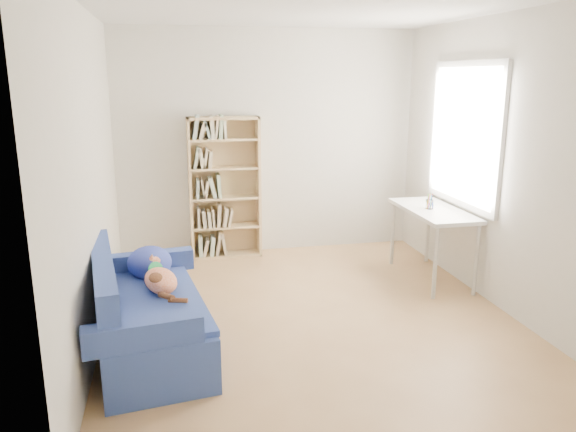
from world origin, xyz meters
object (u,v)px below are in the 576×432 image
at_px(desk, 433,216).
at_px(pen_cup, 430,203).
at_px(bookshelf, 225,193).
at_px(sofa, 145,312).

distance_m(desk, pen_cup, 0.14).
bearing_deg(pen_cup, bookshelf, 148.69).
xyz_separation_m(desk, pen_cup, (-0.04, 0.02, 0.14)).
relative_size(desk, pen_cup, 7.28).
distance_m(bookshelf, desk, 2.34).
bearing_deg(desk, bookshelf, 148.89).
bearing_deg(sofa, desk, 11.28).
bearing_deg(bookshelf, desk, -31.11).
bearing_deg(desk, pen_cup, 159.82).
xyz_separation_m(bookshelf, pen_cup, (1.96, -1.20, 0.06)).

